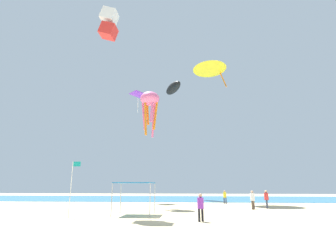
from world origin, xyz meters
The scene contains 13 objects.
ground centered at (0.00, 0.00, -0.05)m, with size 110.00×110.00×0.10m, color #D1BA8C.
ocean_strip centered at (0.00, 28.01, 0.01)m, with size 110.00×21.52×0.03m, color teal.
canopy_tent centered at (-3.44, 1.64, 2.26)m, with size 2.89×2.60×2.40m.
person_near_tent centered at (1.50, -1.84, 0.99)m, with size 0.40×0.40×1.68m.
person_leftmost centered at (8.25, 8.42, 1.01)m, with size 0.41×0.45×1.72m.
person_central centered at (5.04, 15.22, 0.93)m, with size 0.38×0.38×1.59m.
person_rightmost centered at (6.66, 7.21, 1.00)m, with size 0.40×0.40×1.70m.
banner_flag centered at (-7.60, -0.41, 2.31)m, with size 0.61×0.06×3.86m.
kite_delta_yellow centered at (4.00, 17.07, 19.19)m, with size 6.40×6.44×3.99m.
kite_diamond_purple centered at (-6.95, 18.82, 15.66)m, with size 2.99×2.99×3.03m.
kite_box_white centered at (-7.12, 3.81, 18.20)m, with size 1.76×1.45×3.38m.
kite_octopus_pink centered at (-3.59, 9.25, 11.55)m, with size 2.96×2.96×5.19m.
kite_inflatable_black centered at (-2.05, 27.01, 19.78)m, with size 4.31×6.28×2.33m.
Camera 1 is at (0.96, -19.44, 2.17)m, focal length 28.37 mm.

